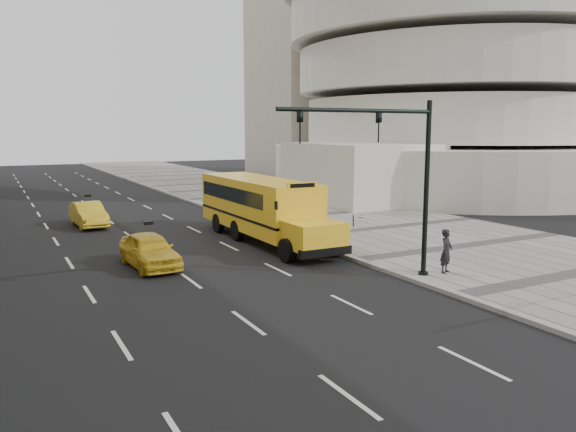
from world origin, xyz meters
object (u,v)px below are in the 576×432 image
school_bus (260,204)px  traffic_signal (396,168)px  taxi_far (89,214)px  taxi_near (150,250)px  pedestrian (446,251)px

school_bus → traffic_signal: bearing=-85.8°
traffic_signal → taxi_far: bearing=113.4°
traffic_signal → school_bus: bearing=94.2°
school_bus → taxi_near: 7.03m
taxi_near → pedestrian: size_ratio=2.46×
school_bus → pedestrian: school_bus is taller
school_bus → taxi_far: (-6.86, 7.99, -1.09)m
school_bus → pedestrian: (3.00, -9.64, -0.80)m
school_bus → pedestrian: 10.13m
pedestrian → taxi_far: bearing=94.2°
school_bus → taxi_near: school_bus is taller
taxi_near → traffic_signal: 10.07m
taxi_far → traffic_signal: size_ratio=0.64×
pedestrian → traffic_signal: size_ratio=0.25×
taxi_near → taxi_far: 11.01m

